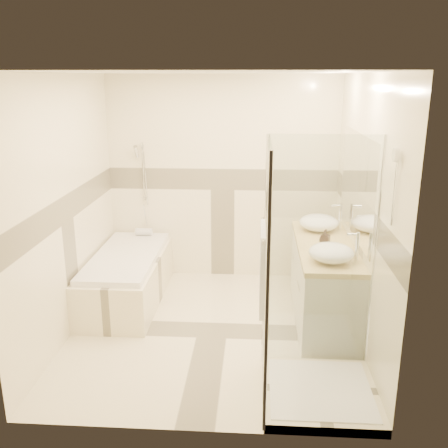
# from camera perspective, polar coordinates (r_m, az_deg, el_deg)

# --- Properties ---
(room) EXTENTS (2.82, 3.02, 2.52)m
(room) POSITION_cam_1_polar(r_m,az_deg,el_deg) (4.70, -0.73, 1.63)
(room) COLOR beige
(room) RESTS_ON ground
(bathtub) EXTENTS (0.75, 1.70, 0.56)m
(bathtub) POSITION_cam_1_polar(r_m,az_deg,el_deg) (5.78, -10.99, -5.74)
(bathtub) COLOR #EFE4BF
(bathtub) RESTS_ON ground
(vanity) EXTENTS (0.58, 1.62, 0.85)m
(vanity) POSITION_cam_1_polar(r_m,az_deg,el_deg) (5.28, 11.29, -6.56)
(vanity) COLOR white
(vanity) RESTS_ON ground
(shower_enclosure) EXTENTS (0.96, 0.93, 2.04)m
(shower_enclosure) POSITION_cam_1_polar(r_m,az_deg,el_deg) (4.07, 9.43, -12.51)
(shower_enclosure) COLOR #EFE4BF
(shower_enclosure) RESTS_ON ground
(vessel_sink_near) EXTENTS (0.43, 0.43, 0.17)m
(vessel_sink_near) POSITION_cam_1_polar(r_m,az_deg,el_deg) (5.53, 10.79, 0.16)
(vessel_sink_near) COLOR white
(vessel_sink_near) RESTS_ON vanity
(vessel_sink_far) EXTENTS (0.41, 0.41, 0.16)m
(vessel_sink_far) POSITION_cam_1_polar(r_m,az_deg,el_deg) (4.62, 12.16, -3.23)
(vessel_sink_far) COLOR white
(vessel_sink_far) RESTS_ON vanity
(faucet_near) EXTENTS (0.12, 0.03, 0.30)m
(faucet_near) POSITION_cam_1_polar(r_m,az_deg,el_deg) (5.54, 13.05, 0.99)
(faucet_near) COLOR silver
(faucet_near) RESTS_ON vanity
(faucet_far) EXTENTS (0.12, 0.03, 0.28)m
(faucet_far) POSITION_cam_1_polar(r_m,az_deg,el_deg) (4.64, 14.86, -2.32)
(faucet_far) COLOR silver
(faucet_far) RESTS_ON vanity
(amenity_bottle_a) EXTENTS (0.10, 0.11, 0.17)m
(amenity_bottle_a) POSITION_cam_1_polar(r_m,az_deg,el_deg) (5.01, 11.51, -1.58)
(amenity_bottle_a) COLOR black
(amenity_bottle_a) RESTS_ON vanity
(amenity_bottle_b) EXTENTS (0.13, 0.13, 0.14)m
(amenity_bottle_b) POSITION_cam_1_polar(r_m,az_deg,el_deg) (5.06, 11.43, -1.60)
(amenity_bottle_b) COLOR black
(amenity_bottle_b) RESTS_ON vanity
(folded_towels) EXTENTS (0.18, 0.26, 0.08)m
(folded_towels) POSITION_cam_1_polar(r_m,az_deg,el_deg) (5.79, 10.48, 0.43)
(folded_towels) COLOR silver
(folded_towels) RESTS_ON vanity
(rolled_towel) EXTENTS (0.20, 0.09, 0.09)m
(rolled_towel) POSITION_cam_1_polar(r_m,az_deg,el_deg) (6.29, -9.14, -0.90)
(rolled_towel) COLOR silver
(rolled_towel) RESTS_ON bathtub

